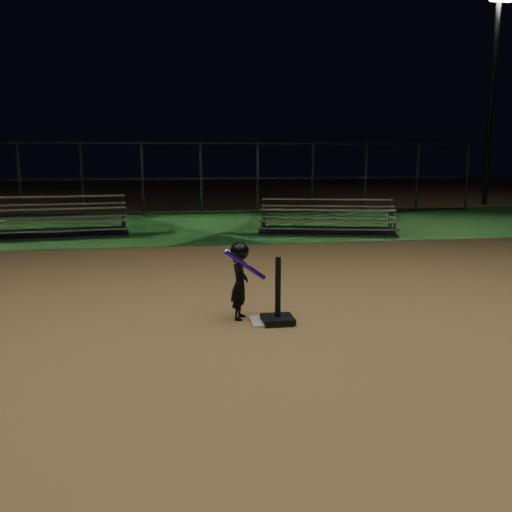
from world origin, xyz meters
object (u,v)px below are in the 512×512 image
at_px(bleacher_left, 47,228).
at_px(home_plate, 269,321).
at_px(bleacher_right, 327,226).
at_px(batting_tee, 278,310).
at_px(light_pole_right, 494,83).
at_px(child_batter, 240,278).

bearing_deg(bleacher_left, home_plate, -69.60).
bearing_deg(bleacher_right, batting_tee, -96.00).
distance_m(bleacher_right, light_pole_right, 12.47).
xyz_separation_m(bleacher_left, bleacher_right, (7.28, -0.59, -0.02)).
xyz_separation_m(bleacher_right, light_pole_right, (8.99, 7.21, 4.77)).
height_order(home_plate, batting_tee, batting_tee).
height_order(home_plate, bleacher_left, bleacher_left).
bearing_deg(batting_tee, child_batter, 148.89).
height_order(bleacher_left, light_pole_right, light_pole_right).
distance_m(home_plate, batting_tee, 0.20).
bearing_deg(bleacher_left, batting_tee, -69.27).
bearing_deg(child_batter, light_pole_right, -21.59).
xyz_separation_m(batting_tee, bleacher_left, (-4.36, 8.40, 0.03)).
relative_size(home_plate, batting_tee, 0.56).
relative_size(home_plate, light_pole_right, 0.05).
bearing_deg(light_pole_right, bleacher_left, -157.88).
xyz_separation_m(home_plate, child_batter, (-0.34, 0.19, 0.51)).
bearing_deg(child_batter, bleacher_left, 44.10).
bearing_deg(bleacher_right, bleacher_left, -170.20).
xyz_separation_m(child_batter, bleacher_left, (-3.93, 8.14, -0.32)).
height_order(home_plate, bleacher_right, bleacher_right).
distance_m(bleacher_left, light_pole_right, 18.19).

